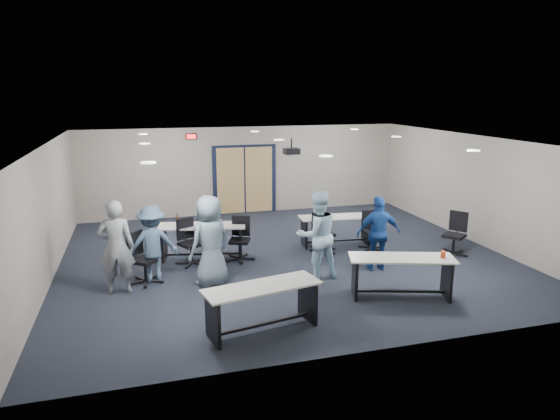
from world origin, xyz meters
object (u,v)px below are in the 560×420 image
object	(u,v)px
table_back_right	(335,225)
table_front_left	(262,300)
chair_loose_left	(144,258)
chair_back_c	(324,233)
table_back_left	(202,235)
person_lightblue	(317,235)
person_plaid	(210,241)
chair_back_d	(372,231)
person_gray	(116,247)
chair_back_a	(191,242)
table_front_right	(402,270)
person_navy	(379,233)
chair_back_b	(240,239)
chair_loose_right	(454,234)
person_back	(152,244)

from	to	relation	value
table_back_right	table_front_left	bearing A→B (deg)	-120.32
chair_loose_left	chair_back_c	bearing A→B (deg)	-38.20
table_back_left	person_lightblue	bearing A→B (deg)	-29.24
person_plaid	chair_back_d	bearing A→B (deg)	167.71
person_gray	person_plaid	world-z (taller)	same
person_plaid	chair_back_a	bearing A→B (deg)	-108.82
table_front_right	table_back_right	bearing A→B (deg)	106.91
person_plaid	person_navy	xyz separation A→B (m)	(3.59, -0.08, -0.10)
chair_back_b	chair_back_c	xyz separation A→B (m)	(2.04, 0.02, -0.01)
chair_back_c	chair_loose_right	xyz separation A→B (m)	(2.87, -1.02, 0.02)
chair_back_c	chair_back_d	distance (m)	1.22
chair_back_d	person_gray	bearing A→B (deg)	-169.60
chair_back_c	person_back	bearing A→B (deg)	177.37
chair_back_d	person_gray	distance (m)	5.98
chair_back_a	chair_back_c	bearing A→B (deg)	-27.44
table_back_right	chair_back_c	xyz separation A→B (m)	(-0.49, -0.48, -0.02)
chair_back_b	chair_back_d	xyz separation A→B (m)	(3.26, -0.10, -0.03)
table_back_left	person_back	distance (m)	1.61
table_front_left	person_gray	xyz separation A→B (m)	(-2.27, 2.26, 0.39)
table_front_left	chair_loose_right	world-z (taller)	chair_loose_right
table_front_right	table_back_left	size ratio (longest dim) A/B	0.99
table_front_left	chair_back_a	xyz separation A→B (m)	(-0.76, 3.50, -0.01)
chair_back_b	table_front_left	bearing A→B (deg)	-73.82
table_back_left	chair_back_a	size ratio (longest dim) A/B	2.00
person_plaid	table_front_left	bearing A→B (deg)	74.42
chair_back_b	person_plaid	bearing A→B (deg)	-100.63
table_back_left	person_plaid	bearing A→B (deg)	-79.31
chair_back_a	chair_back_b	distance (m)	1.09
person_navy	table_front_right	bearing A→B (deg)	88.70
table_front_right	table_back_right	world-z (taller)	table_front_right
person_lightblue	chair_back_d	bearing A→B (deg)	-148.92
table_back_left	table_back_right	size ratio (longest dim) A/B	1.11
chair_back_a	chair_loose_right	size ratio (longest dim) A/B	1.01
chair_back_d	person_plaid	size ratio (longest dim) A/B	0.51
chair_back_d	person_plaid	bearing A→B (deg)	-163.67
person_back	chair_back_d	bearing A→B (deg)	-176.30
person_navy	chair_loose_left	bearing A→B (deg)	1.82
chair_back_a	person_back	world-z (taller)	person_back
table_back_left	chair_back_d	xyz separation A→B (m)	(4.07, -0.44, -0.08)
chair_back_b	chair_loose_right	xyz separation A→B (m)	(4.92, -1.00, 0.01)
table_front_left	person_back	world-z (taller)	person_back
chair_back_a	person_navy	size ratio (longest dim) A/B	0.63
chair_loose_left	person_back	size ratio (longest dim) A/B	0.66
person_navy	person_lightblue	bearing A→B (deg)	12.28
chair_back_a	person_plaid	xyz separation A→B (m)	(0.25, -1.36, 0.40)
chair_loose_left	person_navy	xyz separation A→B (m)	(4.85, -0.57, 0.29)
table_front_left	table_back_left	size ratio (longest dim) A/B	0.96
table_back_left	chair_back_d	bearing A→B (deg)	5.65
table_back_left	person_back	bearing A→B (deg)	-123.08
table_back_left	person_plaid	distance (m)	1.72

